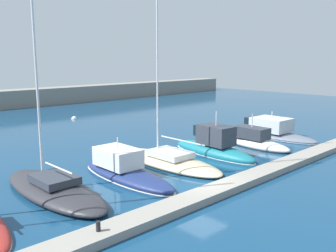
{
  "coord_description": "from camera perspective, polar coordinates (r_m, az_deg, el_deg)",
  "views": [
    {
      "loc": [
        -16.42,
        -14.19,
        7.68
      ],
      "look_at": [
        3.26,
        6.3,
        2.49
      ],
      "focal_mm": 40.15,
      "sensor_mm": 36.0,
      "label": 1
    }
  ],
  "objects": [
    {
      "name": "sailboat_sand_fifth",
      "position": [
        27.46,
        0.14,
        -5.16
      ],
      "size": [
        3.39,
        9.77,
        17.4
      ],
      "rotation": [
        0.0,
        0.0,
        1.56
      ],
      "color": "beige",
      "rests_on": "ground_plane"
    },
    {
      "name": "ground_plane",
      "position": [
        23.02,
        5.09,
        -9.17
      ],
      "size": [
        120.0,
        120.0,
        0.0
      ],
      "primitive_type": "plane",
      "color": "navy"
    },
    {
      "name": "sailboat_charcoal_third",
      "position": [
        22.53,
        -16.99,
        -8.9
      ],
      "size": [
        3.22,
        9.76,
        21.29
      ],
      "rotation": [
        0.0,
        0.0,
        1.57
      ],
      "color": "#2D2D33",
      "rests_on": "ground_plane"
    },
    {
      "name": "dock_pier",
      "position": [
        22.11,
        7.88,
        -9.5
      ],
      "size": [
        37.92,
        1.48,
        0.42
      ],
      "primitive_type": "cube",
      "color": "gray",
      "rests_on": "ground_plane"
    },
    {
      "name": "motorboat_slate_eighth",
      "position": [
        38.66,
        14.91,
        -0.77
      ],
      "size": [
        3.56,
        10.69,
        2.77
      ],
      "rotation": [
        0.0,
        0.0,
        1.54
      ],
      "color": "slate",
      "rests_on": "ground_plane"
    },
    {
      "name": "dock_bollard",
      "position": [
        16.72,
        -10.55,
        -14.74
      ],
      "size": [
        0.2,
        0.2,
        0.44
      ],
      "primitive_type": "cylinder",
      "color": "black",
      "rests_on": "dock_pier"
    },
    {
      "name": "motorboat_white_seventh",
      "position": [
        33.56,
        13.25,
        -2.3
      ],
      "size": [
        2.35,
        6.28,
        3.13
      ],
      "rotation": [
        0.0,
        0.0,
        1.52
      ],
      "color": "white",
      "rests_on": "ground_plane"
    },
    {
      "name": "motorboat_teal_sixth",
      "position": [
        30.44,
        6.94,
        -3.23
      ],
      "size": [
        2.86,
        8.45,
        3.93
      ],
      "rotation": [
        0.0,
        0.0,
        1.5
      ],
      "color": "#19707F",
      "rests_on": "ground_plane"
    },
    {
      "name": "mooring_buoy_white",
      "position": [
        49.13,
        -14.06,
        1.05
      ],
      "size": [
        0.69,
        0.69,
        0.69
      ],
      "primitive_type": "sphere",
      "color": "white",
      "rests_on": "ground_plane"
    },
    {
      "name": "motorboat_navy_fourth",
      "position": [
        24.62,
        -6.67,
        -6.66
      ],
      "size": [
        2.56,
        8.78,
        2.78
      ],
      "rotation": [
        0.0,
        0.0,
        1.55
      ],
      "color": "navy",
      "rests_on": "ground_plane"
    }
  ]
}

